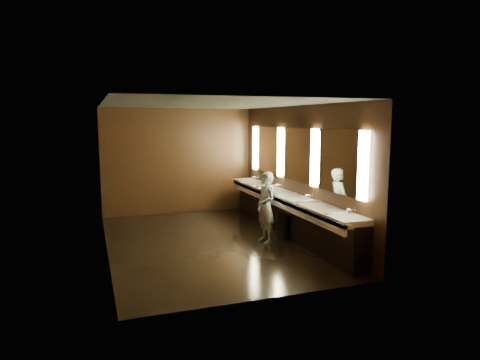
# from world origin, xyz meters

# --- Properties ---
(floor) EXTENTS (6.00, 6.00, 0.00)m
(floor) POSITION_xyz_m (0.00, 0.00, 0.00)
(floor) COLOR black
(floor) RESTS_ON ground
(ceiling) EXTENTS (4.00, 6.00, 0.02)m
(ceiling) POSITION_xyz_m (0.00, 0.00, 2.80)
(ceiling) COLOR #2D2D2B
(ceiling) RESTS_ON wall_back
(wall_back) EXTENTS (4.00, 0.02, 2.80)m
(wall_back) POSITION_xyz_m (0.00, 3.00, 1.40)
(wall_back) COLOR black
(wall_back) RESTS_ON floor
(wall_front) EXTENTS (4.00, 0.02, 2.80)m
(wall_front) POSITION_xyz_m (0.00, -3.00, 1.40)
(wall_front) COLOR black
(wall_front) RESTS_ON floor
(wall_left) EXTENTS (0.02, 6.00, 2.80)m
(wall_left) POSITION_xyz_m (-2.00, 0.00, 1.40)
(wall_left) COLOR black
(wall_left) RESTS_ON floor
(wall_right) EXTENTS (0.02, 6.00, 2.80)m
(wall_right) POSITION_xyz_m (2.00, 0.00, 1.40)
(wall_right) COLOR black
(wall_right) RESTS_ON floor
(sink_counter) EXTENTS (0.55, 5.40, 1.01)m
(sink_counter) POSITION_xyz_m (1.79, 0.00, 0.50)
(sink_counter) COLOR black
(sink_counter) RESTS_ON floor
(mirror_band) EXTENTS (0.06, 5.03, 1.15)m
(mirror_band) POSITION_xyz_m (1.98, -0.00, 1.75)
(mirror_band) COLOR #FEF8B8
(mirror_band) RESTS_ON wall_right
(person) EXTENTS (0.40, 0.56, 1.46)m
(person) POSITION_xyz_m (1.11, -0.38, 0.73)
(person) COLOR #9BCCE8
(person) RESTS_ON floor
(trash_bin) EXTENTS (0.43, 0.43, 0.52)m
(trash_bin) POSITION_xyz_m (1.58, -0.28, 0.26)
(trash_bin) COLOR black
(trash_bin) RESTS_ON floor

